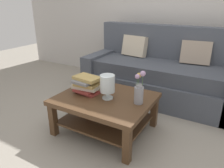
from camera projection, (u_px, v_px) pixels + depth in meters
ground_plane at (122, 122)px, 2.67m from camera, size 10.00×10.00×0.00m
back_wall at (170, 4)px, 3.51m from camera, size 6.40×0.12×2.70m
couch at (160, 74)px, 3.24m from camera, size 2.21×0.90×1.06m
coffee_table at (105, 106)px, 2.39m from camera, size 1.01×0.83×0.42m
book_stack_main at (86, 84)px, 2.42m from camera, size 0.33×0.25×0.19m
glass_hurricane_vase at (107, 84)px, 2.25m from camera, size 0.16×0.16×0.26m
flower_pitcher at (139, 91)px, 2.16m from camera, size 0.11×0.10×0.35m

